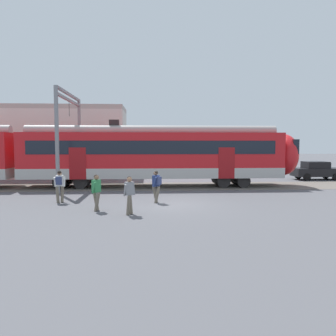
{
  "coord_description": "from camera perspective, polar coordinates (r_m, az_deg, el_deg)",
  "views": [
    {
      "loc": [
        -1.07,
        -16.3,
        3.05
      ],
      "look_at": [
        0.05,
        3.12,
        1.6
      ],
      "focal_mm": 35.0,
      "sensor_mm": 36.0,
      "label": 1
    }
  ],
  "objects": [
    {
      "name": "pedestrian_grey",
      "position": [
        14.14,
        -6.77,
        -4.14
      ],
      "size": [
        0.52,
        0.71,
        1.67
      ],
      "color": "#6B6051",
      "rests_on": "ground"
    },
    {
      "name": "parked_car_black",
      "position": [
        30.49,
        24.45,
        -0.39
      ],
      "size": [
        4.02,
        1.8,
        1.54
      ],
      "color": "black",
      "rests_on": "ground"
    },
    {
      "name": "catenary_gantry",
      "position": [
        23.92,
        -16.77,
        7.11
      ],
      "size": [
        0.24,
        6.64,
        6.53
      ],
      "color": "gray",
      "rests_on": "ground"
    },
    {
      "name": "pedestrian_green",
      "position": [
        15.16,
        -12.37,
        -3.75
      ],
      "size": [
        0.47,
        0.67,
        1.67
      ],
      "color": "#6B6051",
      "rests_on": "ground"
    },
    {
      "name": "background_building",
      "position": [
        32.21,
        -21.06,
        4.26
      ],
      "size": [
        15.06,
        5.0,
        9.2
      ],
      "color": "beige",
      "rests_on": "ground"
    },
    {
      "name": "pedestrian_white",
      "position": [
        17.77,
        -18.36,
        -2.61
      ],
      "size": [
        0.53,
        0.65,
        1.67
      ],
      "color": "#6B6051",
      "rests_on": "ground"
    },
    {
      "name": "ground_plane",
      "position": [
        16.62,
        0.46,
        -6.31
      ],
      "size": [
        160.0,
        160.0,
        0.0
      ],
      "primitive_type": "plane",
      "color": "#515156"
    },
    {
      "name": "pedestrian_navy",
      "position": [
        16.88,
        -2.03,
        -2.75
      ],
      "size": [
        0.53,
        0.67,
        1.67
      ],
      "color": "#6B6051",
      "rests_on": "ground"
    },
    {
      "name": "commuter_train",
      "position": [
        24.67,
        -22.88,
        2.08
      ],
      "size": [
        38.05,
        3.07,
        4.73
      ],
      "color": "#B7B2AD",
      "rests_on": "ground"
    }
  ]
}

